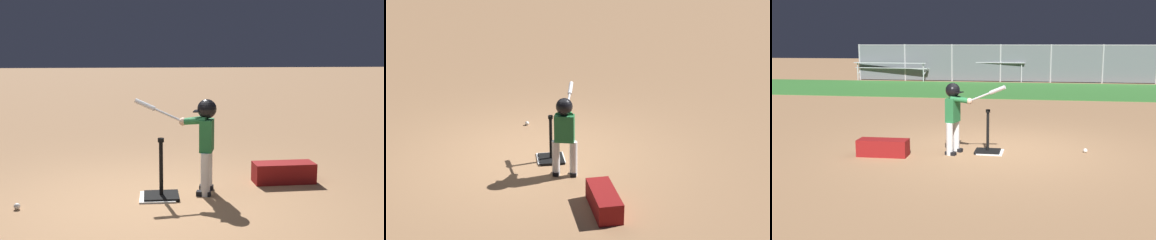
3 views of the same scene
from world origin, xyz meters
The scene contains 6 objects.
ground_plane centered at (0.00, 0.00, 0.00)m, with size 90.00×90.00×0.00m, color #99704C.
home_plate centered at (-0.17, -0.18, 0.01)m, with size 0.44×0.44×0.02m, color white.
batting_tee centered at (-0.22, -0.18, 0.11)m, with size 0.43×0.39×0.75m.
batter_child centered at (-0.77, -0.33, 0.77)m, with size 1.04×0.47×1.21m.
baseball centered at (1.45, 0.09, 0.04)m, with size 0.07×0.07×0.07m, color white.
equipment_bag centered at (-1.92, -0.68, 0.14)m, with size 0.84×0.32×0.28m, color maroon.
Camera 1 is at (-0.08, 5.20, 1.80)m, focal length 42.00 mm.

